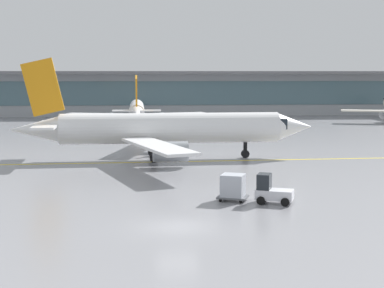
% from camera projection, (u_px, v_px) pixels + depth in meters
% --- Properties ---
extents(ground_plane, '(400.00, 400.00, 0.00)m').
position_uv_depth(ground_plane, '(177.00, 227.00, 35.49)').
color(ground_plane, gray).
extents(taxiway_centreline_stripe, '(109.92, 4.90, 0.01)m').
position_uv_depth(taxiway_centreline_stripe, '(171.00, 162.00, 61.46)').
color(taxiway_centreline_stripe, yellow).
rests_on(taxiway_centreline_stripe, ground_plane).
extents(terminal_concourse, '(210.21, 11.00, 9.60)m').
position_uv_depth(terminal_concourse, '(154.00, 93.00, 128.53)').
color(terminal_concourse, '#9EA3A8').
rests_on(terminal_concourse, ground_plane).
extents(gate_airplane_1, '(24.96, 26.77, 8.89)m').
position_uv_depth(gate_airplane_1, '(137.00, 110.00, 105.52)').
color(gate_airplane_1, white).
rests_on(gate_airplane_1, ground_plane).
extents(taxiing_regional_jet, '(32.59, 30.31, 10.80)m').
position_uv_depth(taxiing_regional_jet, '(167.00, 129.00, 63.00)').
color(taxiing_regional_jet, white).
rests_on(taxiing_regional_jet, ground_plane).
extents(baggage_tug, '(2.93, 2.35, 2.10)m').
position_uv_depth(baggage_tug, '(271.00, 191.00, 41.78)').
color(baggage_tug, silver).
rests_on(baggage_tug, ground_plane).
extents(cargo_dolly_lead, '(2.54, 2.26, 1.94)m').
position_uv_depth(cargo_dolly_lead, '(233.00, 186.00, 42.57)').
color(cargo_dolly_lead, '#595B60').
rests_on(cargo_dolly_lead, ground_plane).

